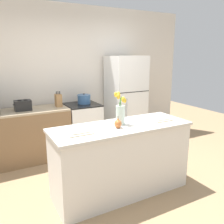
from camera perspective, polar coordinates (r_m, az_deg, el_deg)
ground_plane at (r=3.37m, az=2.14°, el=-18.44°), size 10.00×10.00×0.00m
back_wall at (r=4.71m, az=-10.32°, el=8.06°), size 5.20×0.08×2.70m
kitchen_island at (r=3.15m, az=2.21°, el=-11.28°), size 1.80×0.66×0.92m
back_counter at (r=4.29m, az=-21.67°, el=-5.61°), size 1.68×0.60×0.90m
stove_range at (r=4.55m, az=-7.04°, el=-3.64°), size 0.60×0.61×0.90m
refrigerator at (r=4.86m, az=3.29°, el=2.87°), size 0.68×0.67×1.77m
flower_vase at (r=2.99m, az=2.02°, el=0.01°), size 0.14×0.17×0.41m
pear_figurine at (r=2.87m, az=1.44°, el=-2.74°), size 0.09×0.09×0.15m
plate_setting_left at (r=2.74m, az=-8.27°, el=-4.71°), size 0.29×0.29×0.02m
plate_setting_right at (r=3.31m, az=11.06°, el=-1.62°), size 0.29×0.29×0.02m
toaster at (r=4.15m, az=-20.65°, el=1.51°), size 0.28×0.18×0.17m
cooking_pot at (r=4.47m, az=-6.75°, el=3.11°), size 0.25×0.25×0.19m
knife_block at (r=4.28m, az=-12.77°, el=2.76°), size 0.10×0.14×0.27m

